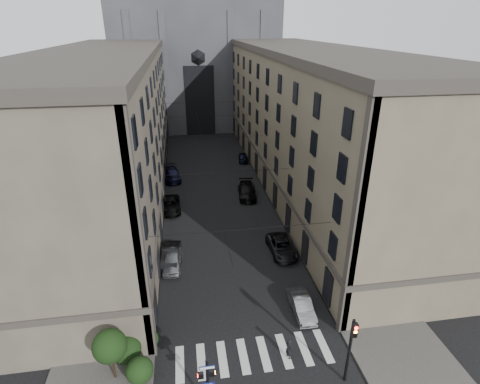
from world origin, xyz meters
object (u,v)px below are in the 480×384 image
car_left_near (172,260)px  car_right_far (243,158)px  car_right_midnear (282,247)px  gothic_tower (195,42)px  traffic_light_right (351,344)px  car_left_far (172,174)px  car_right_midfar (247,191)px  car_left_midfar (170,205)px  pedestrian_signal_left (207,381)px  pedestrian (289,349)px  car_left_midnear (171,256)px  car_right_near (302,306)px

car_left_near → car_right_far: (11.79, 29.03, -0.11)m
car_right_midnear → gothic_tower: bearing=94.0°
traffic_light_right → car_left_far: 39.31m
car_right_midnear → car_right_midfar: size_ratio=0.92×
car_left_midfar → car_left_far: 10.44m
car_right_far → pedestrian_signal_left: bearing=-96.3°
car_left_midfar → pedestrian: bearing=-73.0°
traffic_light_right → car_left_near: size_ratio=1.17×
car_left_near → car_left_midnear: size_ratio=0.95×
gothic_tower → car_right_far: bearing=-78.4°
car_right_midfar → pedestrian: size_ratio=3.46×
car_right_far → car_left_midnear: bearing=-107.1°
car_left_near → car_right_far: bearing=72.5°
gothic_tower → car_left_midfar: 49.43m
car_right_far → car_left_near: bearing=-106.3°
car_left_far → car_right_midfar: size_ratio=0.99×
car_left_near → car_left_far: size_ratio=0.79×
pedestrian → car_right_far: bearing=-28.2°
car_right_midfar → car_left_near: bearing=-117.7°
car_right_midnear → car_left_midnear: bearing=178.5°
car_left_midnear → car_right_midnear: 11.27m
car_right_far → car_right_near: bearing=-86.2°
car_right_midnear → car_left_near: bearing=-177.6°
car_left_near → car_left_midfar: bearing=96.1°
pedestrian_signal_left → car_left_far: bearing=93.8°
pedestrian_signal_left → traffic_light_right: size_ratio=0.77×
car_left_midnear → car_right_far: 30.68m
gothic_tower → car_right_midnear: bearing=-84.7°
pedestrian_signal_left → car_left_near: pedestrian_signal_left is taller
pedestrian_signal_left → car_left_midfar: (-2.59, 27.46, -1.57)m
traffic_light_right → car_right_midfar: 29.80m
pedestrian_signal_left → car_left_midnear: 16.22m
gothic_tower → car_left_near: 60.98m
car_left_near → car_left_far: 22.71m
pedestrian_signal_left → car_right_midnear: bearing=60.9°
car_left_near → car_right_near: bearing=-33.0°
car_left_midfar → car_right_midnear: size_ratio=1.03×
car_left_midfar → pedestrian: size_ratio=3.28×
car_right_near → car_left_far: bearing=110.0°
gothic_tower → pedestrian_signal_left: bearing=-92.7°
pedestrian_signal_left → car_left_midnear: size_ratio=0.85×
gothic_tower → car_left_far: 39.86m
pedestrian → car_right_midfar: bearing=-27.0°
pedestrian → traffic_light_right: bearing=-151.0°
car_left_far → pedestrian: bearing=-84.2°
car_left_midfar → car_left_near: bearing=-90.6°
pedestrian_signal_left → car_left_midfar: bearing=95.4°
car_right_near → pedestrian: (-2.29, -4.24, 0.14)m
car_right_midnear → pedestrian: 13.35m
gothic_tower → car_right_far: size_ratio=15.26×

